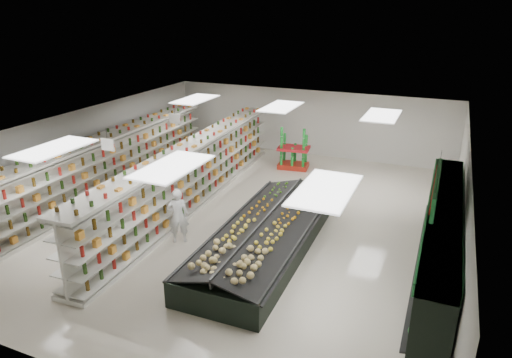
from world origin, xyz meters
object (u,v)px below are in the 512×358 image
at_px(gondola_center, 192,177).
at_px(soda_endcap, 294,150).
at_px(shopper_background, 197,156).
at_px(produce_island, 265,235).
at_px(gondola_left, 104,169).
at_px(shopper_main, 178,216).

xyz_separation_m(gondola_center, soda_endcap, (2.17, 5.28, -0.20)).
bearing_deg(shopper_background, produce_island, -102.26).
xyz_separation_m(soda_endcap, shopper_background, (-3.77, -2.16, -0.12)).
relative_size(produce_island, soda_endcap, 4.09).
xyz_separation_m(gondola_center, shopper_background, (-1.60, 3.12, -0.32)).
distance_m(gondola_left, gondola_center, 3.64).
bearing_deg(gondola_center, soda_endcap, 64.96).
height_order(gondola_center, soda_endcap, gondola_center).
bearing_deg(gondola_left, produce_island, -13.15).
bearing_deg(soda_endcap, produce_island, -77.65).
xyz_separation_m(soda_endcap, shopper_main, (-1.06, -8.06, 0.03)).
xyz_separation_m(gondola_left, soda_endcap, (5.77, 5.87, -0.20)).
relative_size(gondola_left, shopper_main, 7.47).
xyz_separation_m(produce_island, soda_endcap, (-1.63, 7.46, 0.37)).
relative_size(gondola_center, produce_island, 1.84).
height_order(produce_island, shopper_main, shopper_main).
bearing_deg(produce_island, gondola_center, 150.19).
height_order(gondola_left, shopper_background, gondola_left).
xyz_separation_m(gondola_left, produce_island, (7.40, -1.59, -0.57)).
bearing_deg(shopper_main, soda_endcap, -128.42).
bearing_deg(produce_island, shopper_background, 135.56).
height_order(shopper_main, shopper_background, shopper_main).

